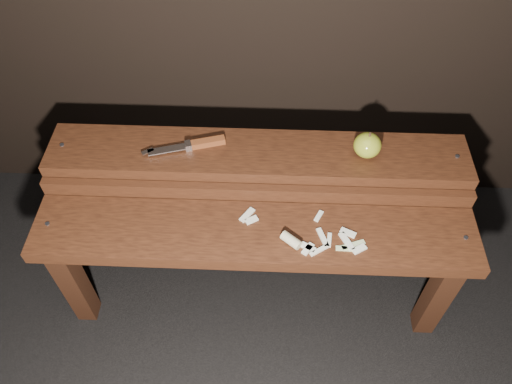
{
  "coord_description": "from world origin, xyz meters",
  "views": [
    {
      "loc": [
        0.04,
        -0.81,
        1.51
      ],
      "look_at": [
        0.0,
        0.06,
        0.45
      ],
      "focal_mm": 35.0,
      "sensor_mm": 36.0,
      "label": 1
    }
  ],
  "objects_px": {
    "knife": "(197,144)",
    "bench_front_tier": "(254,248)",
    "apple": "(367,145)",
    "bench_rear_tier": "(257,172)"
  },
  "relations": [
    {
      "from": "apple",
      "to": "knife",
      "type": "distance_m",
      "value": 0.48
    },
    {
      "from": "apple",
      "to": "knife",
      "type": "height_order",
      "value": "apple"
    },
    {
      "from": "bench_rear_tier",
      "to": "apple",
      "type": "xyz_separation_m",
      "value": [
        0.3,
        0.0,
        0.12
      ]
    },
    {
      "from": "bench_front_tier",
      "to": "bench_rear_tier",
      "type": "height_order",
      "value": "bench_rear_tier"
    },
    {
      "from": "apple",
      "to": "knife",
      "type": "xyz_separation_m",
      "value": [
        -0.47,
        0.01,
        -0.03
      ]
    },
    {
      "from": "bench_front_tier",
      "to": "knife",
      "type": "xyz_separation_m",
      "value": [
        -0.17,
        0.24,
        0.16
      ]
    },
    {
      "from": "knife",
      "to": "bench_front_tier",
      "type": "bearing_deg",
      "value": -54.64
    },
    {
      "from": "bench_rear_tier",
      "to": "apple",
      "type": "bearing_deg",
      "value": 0.82
    },
    {
      "from": "bench_rear_tier",
      "to": "knife",
      "type": "xyz_separation_m",
      "value": [
        -0.17,
        0.01,
        0.1
      ]
    },
    {
      "from": "bench_front_tier",
      "to": "apple",
      "type": "relative_size",
      "value": 14.72
    }
  ]
}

